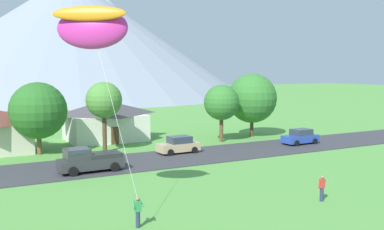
% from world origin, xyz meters
% --- Properties ---
extents(road_strip, '(160.00, 7.94, 0.08)m').
position_xyz_m(road_strip, '(0.00, 29.17, 0.04)').
color(road_strip, '#38383D').
rests_on(road_strip, ground).
extents(mountain_far_east_ridge, '(74.01, 74.01, 37.65)m').
position_xyz_m(mountain_far_east_ridge, '(39.54, 161.74, 18.82)').
color(mountain_far_east_ridge, gray).
rests_on(mountain_far_east_ridge, ground).
extents(mountain_central_ridge, '(112.81, 112.81, 38.70)m').
position_xyz_m(mountain_central_ridge, '(21.09, 139.10, 19.35)').
color(mountain_central_ridge, gray).
rests_on(mountain_central_ridge, ground).
extents(house_leftmost, '(9.33, 7.74, 4.78)m').
position_xyz_m(house_leftmost, '(2.49, 42.89, 2.48)').
color(house_leftmost, silver).
rests_on(house_leftmost, ground).
extents(tree_near_left, '(5.62, 5.62, 7.20)m').
position_xyz_m(tree_near_left, '(-6.00, 37.24, 4.38)').
color(tree_near_left, brown).
rests_on(tree_near_left, ground).
extents(tree_left_of_center, '(4.13, 4.13, 6.68)m').
position_xyz_m(tree_left_of_center, '(14.10, 35.33, 4.59)').
color(tree_left_of_center, brown).
rests_on(tree_left_of_center, ground).
extents(tree_center, '(3.67, 3.67, 7.19)m').
position_xyz_m(tree_center, '(0.09, 35.31, 5.30)').
color(tree_center, '#4C3823').
rests_on(tree_center, ground).
extents(tree_near_right, '(6.20, 6.20, 7.93)m').
position_xyz_m(tree_near_right, '(19.72, 37.07, 4.83)').
color(tree_near_right, '#4C3823').
rests_on(tree_near_right, ground).
extents(parked_car_tan_mid_west, '(4.26, 2.19, 1.68)m').
position_xyz_m(parked_car_tan_mid_west, '(6.38, 31.05, 0.87)').
color(parked_car_tan_mid_west, tan).
rests_on(parked_car_tan_mid_west, road_strip).
extents(parked_car_blue_mid_east, '(4.25, 2.17, 1.68)m').
position_xyz_m(parked_car_blue_mid_east, '(20.90, 29.43, 0.87)').
color(parked_car_blue_mid_east, '#2847A8').
rests_on(parked_car_blue_mid_east, road_strip).
extents(pickup_truck_charcoal_west_side, '(5.24, 2.40, 1.99)m').
position_xyz_m(pickup_truck_charcoal_west_side, '(-3.74, 27.21, 1.06)').
color(pickup_truck_charcoal_west_side, '#333338').
rests_on(pickup_truck_charcoal_west_side, road_strip).
extents(kite_flyer_with_kite, '(4.33, 5.04, 11.99)m').
position_xyz_m(kite_flyer_with_kite, '(-6.26, 16.31, 10.67)').
color(kite_flyer_with_kite, navy).
rests_on(kite_flyer_with_kite, ground).
extents(watcher_person, '(0.56, 0.24, 1.68)m').
position_xyz_m(watcher_person, '(7.24, 12.26, 0.88)').
color(watcher_person, navy).
rests_on(watcher_person, ground).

